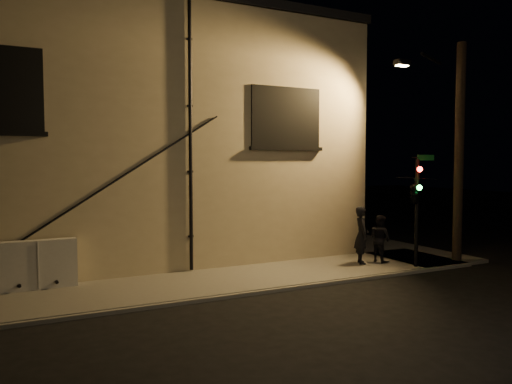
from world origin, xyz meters
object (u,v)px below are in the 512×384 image
pedestrian_b (380,238)px  streetlamp_pole (456,148)px  utility_cabinet (37,265)px  traffic_signal (415,192)px  pedestrian_a (361,235)px

pedestrian_b → streetlamp_pole: size_ratio=0.21×
pedestrian_b → streetlamp_pole: bearing=-114.7°
pedestrian_b → utility_cabinet: bearing=77.4°
utility_cabinet → pedestrian_b: pedestrian_b is taller
pedestrian_b → traffic_signal: traffic_signal is taller
pedestrian_b → traffic_signal: size_ratio=0.44×
pedestrian_a → pedestrian_b: (0.73, -0.07, -0.15)m
utility_cabinet → streetlamp_pole: streetlamp_pole is taller
pedestrian_a → utility_cabinet: bearing=107.3°
traffic_signal → streetlamp_pole: (2.18, 0.34, 1.42)m
pedestrian_a → pedestrian_b: 0.75m
traffic_signal → streetlamp_pole: size_ratio=0.48×
streetlamp_pole → pedestrian_b: bearing=160.8°
streetlamp_pole → traffic_signal: bearing=-171.0°
pedestrian_b → streetlamp_pole: 4.05m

